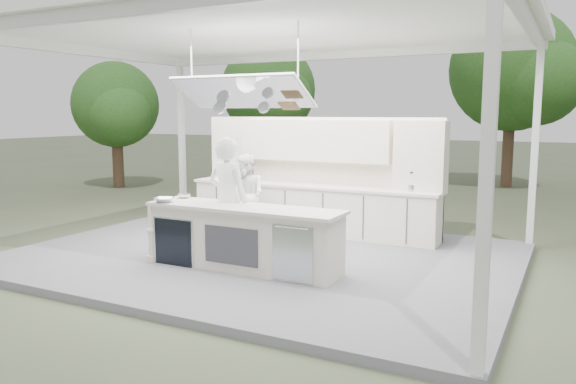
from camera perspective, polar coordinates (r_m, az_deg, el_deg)
The scene contains 12 objects.
ground at distance 9.47m, azimuth -2.60°, elevation -6.96°, with size 90.00×90.00×0.00m, color #454D35.
stage_deck at distance 9.46m, azimuth -2.60°, elevation -6.61°, with size 8.00×6.00×0.12m, color slate.
tent at distance 9.23m, azimuth -2.77°, elevation 15.88°, with size 8.20×6.20×3.86m.
demo_island at distance 8.48m, azimuth -4.66°, elevation -4.61°, with size 3.10×0.79×0.95m.
back_counter at distance 10.99m, azimuth 2.34°, elevation -1.68°, with size 5.08×0.72×0.95m.
back_wall_unit at distance 10.89m, azimuth 4.97°, elevation 3.39°, with size 5.05×0.48×2.25m.
tree_cluster at distance 18.34m, azimuth 12.57°, elevation 10.45°, with size 19.55×9.40×5.85m.
head_chef at distance 8.83m, azimuth -6.11°, elevation -0.79°, with size 0.72×0.47×1.96m, color white.
sous_chef at distance 10.61m, azimuth -4.21°, elevation -0.37°, with size 0.76×0.59×1.57m, color white.
toaster_oven at distance 11.45m, azimuth -4.87°, elevation 1.74°, with size 0.48×0.32×0.27m, color silver.
bowl_large at distance 8.94m, azimuth -12.48°, elevation -0.79°, with size 0.30×0.30×0.07m, color silver.
bowl_small at distance 9.32m, azimuth -10.52°, elevation -0.40°, with size 0.22×0.22×0.07m, color #B8BAC0.
Camera 1 is at (4.58, -7.92, 2.44)m, focal length 35.00 mm.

